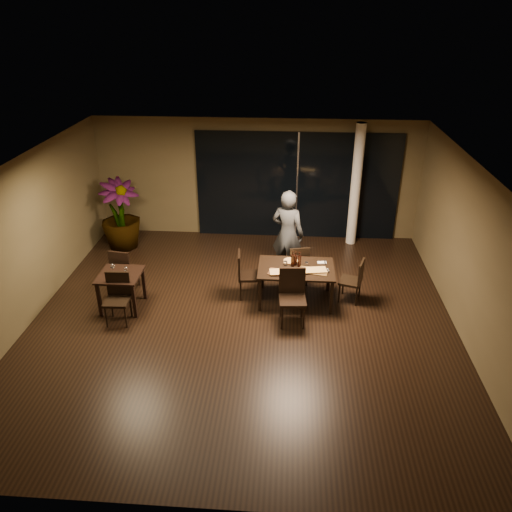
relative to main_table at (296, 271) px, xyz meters
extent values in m
plane|color=black|center=(-1.00, -0.80, -0.68)|extent=(8.00, 8.00, 0.00)
cube|color=brown|center=(-1.00, 3.25, 0.82)|extent=(8.00, 0.10, 3.00)
cube|color=brown|center=(-1.00, -4.85, 0.82)|extent=(8.00, 0.10, 3.00)
cube|color=brown|center=(-5.05, -0.80, 0.82)|extent=(0.10, 8.00, 3.00)
cube|color=brown|center=(3.05, -0.80, 0.82)|extent=(0.10, 8.00, 3.00)
cube|color=white|center=(-1.00, -0.80, 2.34)|extent=(8.00, 8.00, 0.04)
cube|color=black|center=(0.00, 3.16, 0.67)|extent=(5.00, 0.06, 2.70)
cylinder|color=white|center=(1.40, 2.85, 0.82)|extent=(0.24, 0.24, 3.00)
cube|color=black|center=(0.00, 0.00, 0.05)|extent=(1.50, 1.00, 0.04)
cube|color=black|center=(-0.69, -0.44, -0.32)|extent=(0.06, 0.06, 0.71)
cube|color=black|center=(0.69, -0.44, -0.32)|extent=(0.06, 0.06, 0.71)
cube|color=black|center=(-0.69, 0.44, -0.32)|extent=(0.06, 0.06, 0.71)
cube|color=black|center=(0.69, 0.44, -0.32)|extent=(0.06, 0.06, 0.71)
cube|color=black|center=(-3.40, -0.50, 0.05)|extent=(0.80, 0.80, 0.04)
cube|color=black|center=(-3.74, -0.84, -0.32)|extent=(0.06, 0.06, 0.71)
cube|color=black|center=(-3.06, -0.84, -0.32)|extent=(0.06, 0.06, 0.71)
cube|color=black|center=(-3.74, -0.16, -0.32)|extent=(0.06, 0.06, 0.71)
cube|color=black|center=(-3.06, -0.16, -0.32)|extent=(0.06, 0.06, 0.71)
cube|color=black|center=(0.03, 0.71, -0.24)|extent=(0.51, 0.51, 0.05)
cylinder|color=black|center=(0.16, 0.92, -0.46)|extent=(0.04, 0.04, 0.44)
cylinder|color=black|center=(-0.18, 0.84, -0.46)|extent=(0.04, 0.04, 0.44)
cylinder|color=black|center=(0.24, 0.58, -0.46)|extent=(0.04, 0.04, 0.44)
cylinder|color=black|center=(-0.10, 0.50, -0.46)|extent=(0.04, 0.04, 0.44)
cube|color=black|center=(0.08, 0.52, 0.01)|extent=(0.43, 0.13, 0.49)
cube|color=black|center=(-0.06, -0.82, -0.17)|extent=(0.53, 0.53, 0.06)
cylinder|color=black|center=(-0.25, -1.03, -0.42)|extent=(0.04, 0.04, 0.50)
cylinder|color=black|center=(0.16, -1.00, -0.42)|extent=(0.04, 0.04, 0.50)
cylinder|color=black|center=(-0.28, -0.63, -0.42)|extent=(0.04, 0.04, 0.50)
cylinder|color=black|center=(0.12, -0.60, -0.42)|extent=(0.04, 0.04, 0.50)
cube|color=black|center=(-0.08, -0.59, 0.11)|extent=(0.49, 0.08, 0.56)
cube|color=black|center=(-0.94, 0.11, -0.21)|extent=(0.50, 0.50, 0.05)
cylinder|color=black|center=(-0.73, -0.06, -0.44)|extent=(0.04, 0.04, 0.46)
cylinder|color=black|center=(-0.77, 0.31, -0.44)|extent=(0.04, 0.04, 0.46)
cylinder|color=black|center=(-1.10, -0.10, -0.44)|extent=(0.04, 0.04, 0.46)
cylinder|color=black|center=(-1.14, 0.27, -0.44)|extent=(0.04, 0.04, 0.46)
cube|color=black|center=(-1.14, 0.09, 0.05)|extent=(0.09, 0.46, 0.52)
cube|color=black|center=(1.10, 0.10, -0.24)|extent=(0.53, 0.53, 0.05)
cylinder|color=black|center=(0.99, 0.31, -0.46)|extent=(0.03, 0.03, 0.43)
cylinder|color=black|center=(0.88, -0.02, -0.46)|extent=(0.03, 0.03, 0.43)
cylinder|color=black|center=(1.32, 0.21, -0.46)|extent=(0.03, 0.03, 0.43)
cylinder|color=black|center=(1.21, -0.12, -0.46)|extent=(0.03, 0.03, 0.43)
cube|color=black|center=(1.28, 0.04, 0.00)|extent=(0.16, 0.41, 0.48)
cube|color=black|center=(-3.54, 0.20, -0.22)|extent=(0.51, 0.51, 0.05)
cylinder|color=black|center=(-3.33, 0.36, -0.45)|extent=(0.04, 0.04, 0.46)
cylinder|color=black|center=(-3.69, 0.41, -0.45)|extent=(0.04, 0.04, 0.46)
cylinder|color=black|center=(-3.39, -0.01, -0.45)|extent=(0.04, 0.04, 0.46)
cylinder|color=black|center=(-3.75, 0.05, -0.45)|extent=(0.04, 0.04, 0.46)
cube|color=black|center=(-3.57, 0.00, 0.04)|extent=(0.45, 0.11, 0.51)
cube|color=black|center=(-3.32, -1.01, -0.22)|extent=(0.47, 0.47, 0.05)
cylinder|color=black|center=(-3.50, -1.20, -0.45)|extent=(0.04, 0.04, 0.46)
cylinder|color=black|center=(-3.13, -1.19, -0.45)|extent=(0.04, 0.04, 0.46)
cylinder|color=black|center=(-3.52, -0.84, -0.45)|extent=(0.04, 0.04, 0.46)
cylinder|color=black|center=(-3.15, -0.82, -0.45)|extent=(0.04, 0.04, 0.46)
cube|color=black|center=(-3.33, -0.81, 0.04)|extent=(0.45, 0.06, 0.51)
imported|color=#2C2F31|center=(-0.19, 1.06, 0.31)|extent=(0.78, 0.66, 1.98)
imported|color=#1F4617|center=(-4.24, 2.21, 0.18)|extent=(1.32, 1.32, 1.71)
cube|color=#462816|center=(-0.25, -0.24, 0.08)|extent=(0.61, 0.38, 0.01)
cube|color=#4B3318|center=(0.33, -0.13, 0.08)|extent=(0.62, 0.40, 0.01)
cylinder|color=#A92B12|center=(-0.11, 0.26, 0.08)|extent=(0.28, 0.28, 0.01)
cylinder|color=white|center=(-0.21, 0.09, 0.12)|extent=(0.07, 0.07, 0.09)
cylinder|color=white|center=(0.20, 0.08, 0.12)|extent=(0.07, 0.07, 0.08)
cube|color=white|center=(0.54, -0.08, 0.08)|extent=(0.20, 0.14, 0.01)
cube|color=white|center=(0.52, 0.24, 0.08)|extent=(0.19, 0.11, 0.01)
cube|color=white|center=(-3.37, -0.68, 0.08)|extent=(0.21, 0.18, 0.01)
camera|label=1|loc=(-0.18, -8.70, 4.75)|focal=35.00mm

